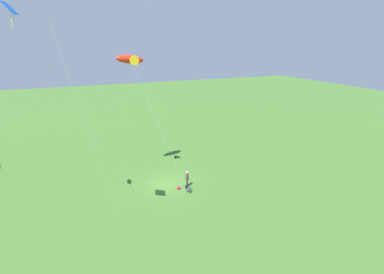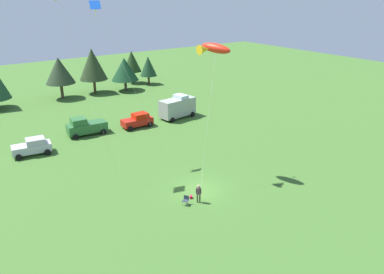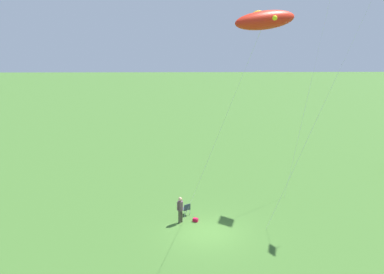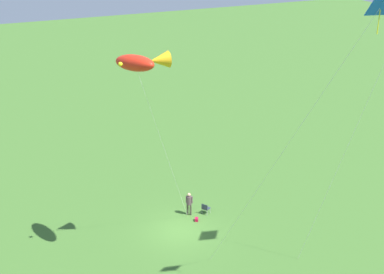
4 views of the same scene
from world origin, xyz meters
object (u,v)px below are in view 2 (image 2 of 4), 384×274
(car_silver_compact, at_px, (33,147))
(van_motorhome_grey, at_px, (178,107))
(folding_chair, at_px, (186,199))
(backpack_on_grass, at_px, (191,197))
(kite_large_fish, at_px, (213,49))
(person_kite_flyer, at_px, (199,192))
(car_red_sedan, at_px, (138,120))
(kite_diamond_blue, at_px, (98,12))
(truck_green_flatbed, at_px, (86,126))

(car_silver_compact, distance_m, van_motorhome_grey, 20.97)
(folding_chair, xyz_separation_m, car_silver_compact, (-8.12, 19.07, 0.46))
(backpack_on_grass, distance_m, kite_large_fish, 13.69)
(person_kite_flyer, bearing_deg, car_red_sedan, -157.86)
(van_motorhome_grey, bearing_deg, kite_diamond_blue, -156.98)
(person_kite_flyer, relative_size, truck_green_flatbed, 0.34)
(backpack_on_grass, bearing_deg, kite_diamond_blue, 102.25)
(car_silver_compact, xyz_separation_m, truck_green_flatbed, (7.27, 2.66, 0.15))
(backpack_on_grass, bearing_deg, van_motorhome_grey, 59.55)
(van_motorhome_grey, distance_m, kite_diamond_blue, 21.72)
(car_silver_compact, height_order, kite_large_fish, kite_large_fish)
(person_kite_flyer, relative_size, backpack_on_grass, 5.44)
(folding_chair, bearing_deg, truck_green_flatbed, -120.81)
(backpack_on_grass, xyz_separation_m, car_red_sedan, (5.08, 19.83, 0.84))
(folding_chair, relative_size, kite_diamond_blue, 0.05)
(kite_diamond_blue, bearing_deg, car_silver_compact, 134.12)
(van_motorhome_grey, height_order, kite_diamond_blue, kite_diamond_blue)
(folding_chair, height_order, kite_large_fish, kite_large_fish)
(truck_green_flatbed, height_order, van_motorhome_grey, van_motorhome_grey)
(car_silver_compact, bearing_deg, folding_chair, -59.59)
(backpack_on_grass, height_order, van_motorhome_grey, van_motorhome_grey)
(person_kite_flyer, height_order, folding_chair, person_kite_flyer)
(folding_chair, distance_m, car_red_sedan, 21.30)
(folding_chair, relative_size, van_motorhome_grey, 0.15)
(person_kite_flyer, xyz_separation_m, kite_diamond_blue, (-2.68, 12.70, 14.61))
(person_kite_flyer, distance_m, car_silver_compact, 21.52)
(backpack_on_grass, bearing_deg, kite_large_fish, 33.50)
(folding_chair, height_order, car_silver_compact, car_silver_compact)
(person_kite_flyer, distance_m, backpack_on_grass, 1.33)
(truck_green_flatbed, xyz_separation_m, van_motorhome_grey, (13.63, -1.05, 0.54))
(person_kite_flyer, height_order, van_motorhome_grey, van_motorhome_grey)
(person_kite_flyer, height_order, kite_large_fish, kite_large_fish)
(person_kite_flyer, distance_m, kite_large_fish, 13.08)
(car_silver_compact, bearing_deg, kite_diamond_blue, -38.54)
(folding_chair, relative_size, truck_green_flatbed, 0.16)
(person_kite_flyer, xyz_separation_m, kite_large_fish, (4.54, 4.06, 11.58))
(person_kite_flyer, relative_size, folding_chair, 2.12)
(truck_green_flatbed, bearing_deg, van_motorhome_grey, -179.53)
(folding_chair, relative_size, car_silver_compact, 0.19)
(car_red_sedan, height_order, van_motorhome_grey, van_motorhome_grey)
(van_motorhome_grey, relative_size, kite_large_fish, 0.43)
(person_kite_flyer, height_order, kite_diamond_blue, kite_diamond_blue)
(kite_large_fish, bearing_deg, backpack_on_grass, -146.50)
(backpack_on_grass, distance_m, van_motorhome_grey, 23.35)
(person_kite_flyer, bearing_deg, kite_large_fish, 167.33)
(backpack_on_grass, height_order, truck_green_flatbed, truck_green_flatbed)
(backpack_on_grass, relative_size, van_motorhome_grey, 0.06)
(backpack_on_grass, distance_m, car_red_sedan, 20.49)
(person_kite_flyer, relative_size, kite_large_fish, 0.13)
(folding_chair, height_order, truck_green_flatbed, truck_green_flatbed)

